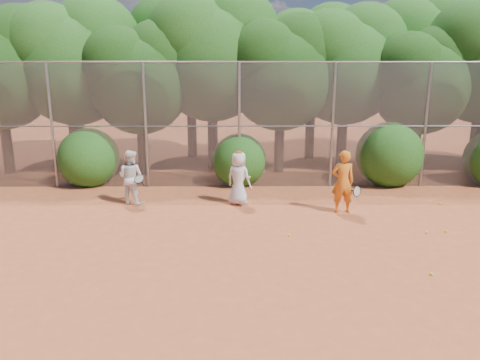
{
  "coord_description": "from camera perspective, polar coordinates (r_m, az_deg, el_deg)",
  "views": [
    {
      "loc": [
        -1.08,
        -8.96,
        4.0
      ],
      "look_at": [
        -1.0,
        2.5,
        1.1
      ],
      "focal_mm": 35.0,
      "sensor_mm": 36.0,
      "label": 1
    }
  ],
  "objects": [
    {
      "name": "ground",
      "position": [
        9.87,
        6.01,
        -9.79
      ],
      "size": [
        80.0,
        80.0,
        0.0
      ],
      "primitive_type": "plane",
      "color": "#AA4B26",
      "rests_on": "ground"
    },
    {
      "name": "fence_back",
      "position": [
        15.11,
        3.27,
        6.78
      ],
      "size": [
        20.05,
        0.09,
        4.03
      ],
      "color": "gray",
      "rests_on": "ground"
    },
    {
      "name": "tree_1",
      "position": [
        18.45,
        -19.51,
        13.93
      ],
      "size": [
        4.64,
        4.03,
        6.35
      ],
      "color": "black",
      "rests_on": "ground"
    },
    {
      "name": "tree_2",
      "position": [
        17.13,
        -12.03,
        12.51
      ],
      "size": [
        3.99,
        3.47,
        5.47
      ],
      "color": "black",
      "rests_on": "ground"
    },
    {
      "name": "tree_3",
      "position": [
        17.82,
        -3.28,
        15.45
      ],
      "size": [
        4.89,
        4.26,
        6.7
      ],
      "color": "black",
      "rests_on": "ground"
    },
    {
      "name": "tree_4",
      "position": [
        17.27,
        5.17,
        13.35
      ],
      "size": [
        4.19,
        3.64,
        5.73
      ],
      "color": "black",
      "rests_on": "ground"
    },
    {
      "name": "tree_5",
      "position": [
        18.46,
        12.94,
        14.01
      ],
      "size": [
        4.51,
        3.92,
        6.17
      ],
      "color": "black",
      "rests_on": "ground"
    },
    {
      "name": "tree_6",
      "position": [
        18.24,
        21.36,
        11.59
      ],
      "size": [
        3.86,
        3.36,
        5.29
      ],
      "color": "black",
      "rests_on": "ground"
    },
    {
      "name": "tree_9",
      "position": [
        20.95,
        -20.15,
        14.29
      ],
      "size": [
        4.83,
        4.2,
        6.62
      ],
      "color": "black",
      "rests_on": "ground"
    },
    {
      "name": "tree_10",
      "position": [
        20.1,
        -5.92,
        15.92
      ],
      "size": [
        5.15,
        4.48,
        7.06
      ],
      "color": "black",
      "rests_on": "ground"
    },
    {
      "name": "tree_11",
      "position": [
        19.85,
        8.99,
        14.51
      ],
      "size": [
        4.64,
        4.03,
        6.35
      ],
      "color": "black",
      "rests_on": "ground"
    },
    {
      "name": "tree_12",
      "position": [
        21.6,
        21.04,
        14.65
      ],
      "size": [
        5.02,
        4.37,
        6.88
      ],
      "color": "black",
      "rests_on": "ground"
    },
    {
      "name": "bush_0",
      "position": [
        16.31,
        -17.98,
        2.91
      ],
      "size": [
        2.0,
        2.0,
        2.0
      ],
      "primitive_type": "sphere",
      "color": "#1A4812",
      "rests_on": "ground"
    },
    {
      "name": "bush_1",
      "position": [
        15.57,
        -0.1,
        2.72
      ],
      "size": [
        1.8,
        1.8,
        1.8
      ],
      "primitive_type": "sphere",
      "color": "#1A4812",
      "rests_on": "ground"
    },
    {
      "name": "bush_2",
      "position": [
        16.34,
        17.75,
        3.3
      ],
      "size": [
        2.2,
        2.2,
        2.2
      ],
      "primitive_type": "sphere",
      "color": "#1A4812",
      "rests_on": "ground"
    },
    {
      "name": "player_yellow",
      "position": [
        12.9,
        12.42,
        -0.22
      ],
      "size": [
        0.82,
        0.53,
        1.72
      ],
      "rotation": [
        0.0,
        0.0,
        3.2
      ],
      "color": "orange",
      "rests_on": "ground"
    },
    {
      "name": "player_teen",
      "position": [
        13.35,
        -0.16,
        0.24
      ],
      "size": [
        0.9,
        0.81,
        1.57
      ],
      "rotation": [
        0.0,
        0.0,
        2.6
      ],
      "color": "silver",
      "rests_on": "ground"
    },
    {
      "name": "player_white",
      "position": [
        13.81,
        -13.17,
        0.36
      ],
      "size": [
        0.94,
        0.87,
        1.57
      ],
      "rotation": [
        0.0,
        0.0,
        2.79
      ],
      "color": "white",
      "rests_on": "ground"
    },
    {
      "name": "ball_0",
      "position": [
        12.11,
        21.82,
        -5.97
      ],
      "size": [
        0.07,
        0.07,
        0.07
      ],
      "primitive_type": "sphere",
      "color": "#C5E72A",
      "rests_on": "ground"
    },
    {
      "name": "ball_1",
      "position": [
        12.39,
        23.78,
        -5.72
      ],
      "size": [
        0.07,
        0.07,
        0.07
      ],
      "primitive_type": "sphere",
      "color": "#C5E72A",
      "rests_on": "ground"
    },
    {
      "name": "ball_2",
      "position": [
        9.89,
        22.31,
        -10.56
      ],
      "size": [
        0.07,
        0.07,
        0.07
      ],
      "primitive_type": "sphere",
      "color": "#C5E72A",
      "rests_on": "ground"
    },
    {
      "name": "ball_4",
      "position": [
        11.16,
        5.98,
        -6.68
      ],
      "size": [
        0.07,
        0.07,
        0.07
      ],
      "primitive_type": "sphere",
      "color": "#C5E72A",
      "rests_on": "ground"
    },
    {
      "name": "ball_5",
      "position": [
        14.67,
        23.24,
        -2.67
      ],
      "size": [
        0.07,
        0.07,
        0.07
      ],
      "primitive_type": "sphere",
      "color": "#C5E72A",
      "rests_on": "ground"
    }
  ]
}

